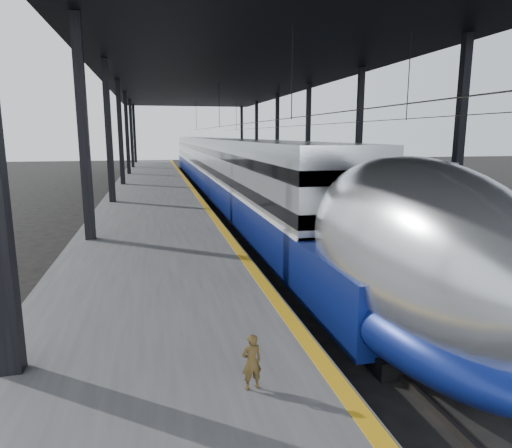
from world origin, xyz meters
name	(u,v)px	position (x,y,z in m)	size (l,w,h in m)	color
ground	(274,298)	(0.00, 0.00, 0.00)	(160.00, 160.00, 0.00)	black
platform	(153,198)	(-3.50, 20.00, 0.50)	(6.00, 80.00, 1.00)	#4C4C4F
yellow_strip	(193,190)	(-0.70, 20.00, 1.00)	(0.30, 80.00, 0.01)	gold
rails	(263,200)	(4.50, 20.00, 0.08)	(6.52, 80.00, 0.16)	slate
canopy	(227,72)	(1.90, 20.00, 9.12)	(18.00, 75.00, 9.47)	black
tgv_train	(223,169)	(2.00, 23.63, 2.13)	(3.18, 65.20, 4.56)	silver
second_train	(263,166)	(7.00, 30.51, 1.91)	(2.73, 56.05, 3.76)	navy
child	(251,362)	(-2.06, -6.39, 1.44)	(0.32, 0.21, 0.89)	#433216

